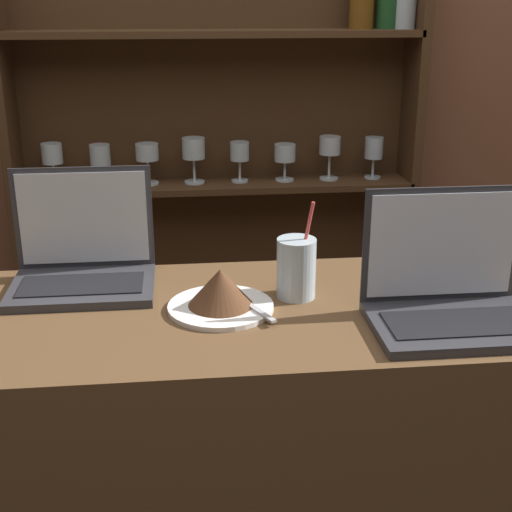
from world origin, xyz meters
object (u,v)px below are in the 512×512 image
Objects in this scene: cake_plate at (221,292)px; laptop_far at (450,293)px; laptop_near at (83,260)px; water_glass at (296,268)px.

laptop_far is at bearing -13.00° from cake_plate.
laptop_far is at bearing -20.17° from laptop_near.
water_glass reaches higher than cake_plate.
laptop_near is 1.47× the size of water_glass.
cake_plate is at bearing 167.00° from laptop_far.
cake_plate is 1.04× the size of water_glass.
laptop_near is 1.41× the size of cake_plate.
water_glass is at bearing -14.41° from laptop_near.
cake_plate is at bearing -29.85° from laptop_near.
laptop_near is at bearing 159.83° from laptop_far.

